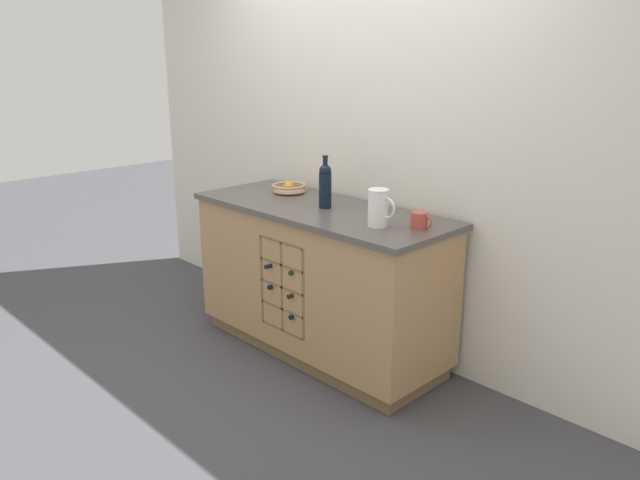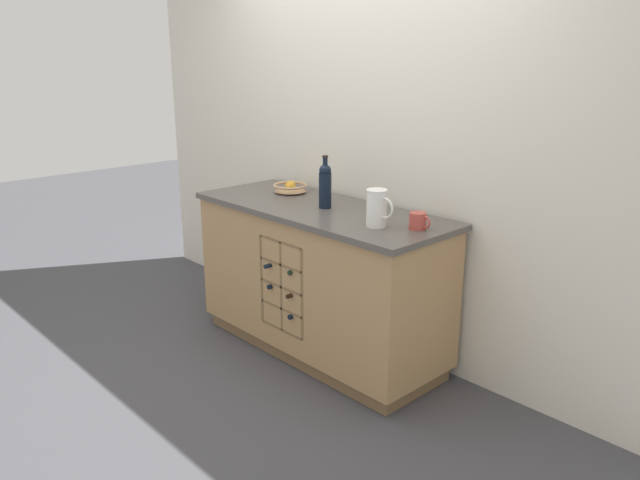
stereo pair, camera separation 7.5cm
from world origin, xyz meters
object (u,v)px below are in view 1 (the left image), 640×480
(fruit_bowl, at_px, (289,187))
(standing_wine_bottle, at_px, (325,185))
(white_pitcher, at_px, (379,207))
(ceramic_mug, at_px, (420,220))

(fruit_bowl, relative_size, standing_wine_bottle, 0.73)
(white_pitcher, relative_size, standing_wine_bottle, 0.65)
(white_pitcher, bearing_deg, fruit_bowl, 167.61)
(ceramic_mug, bearing_deg, standing_wine_bottle, -176.98)
(standing_wine_bottle, bearing_deg, white_pitcher, -10.13)
(white_pitcher, height_order, standing_wine_bottle, standing_wine_bottle)
(ceramic_mug, bearing_deg, white_pitcher, -145.84)
(white_pitcher, bearing_deg, standing_wine_bottle, 169.87)
(fruit_bowl, distance_m, white_pitcher, 0.97)
(fruit_bowl, height_order, white_pitcher, white_pitcher)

